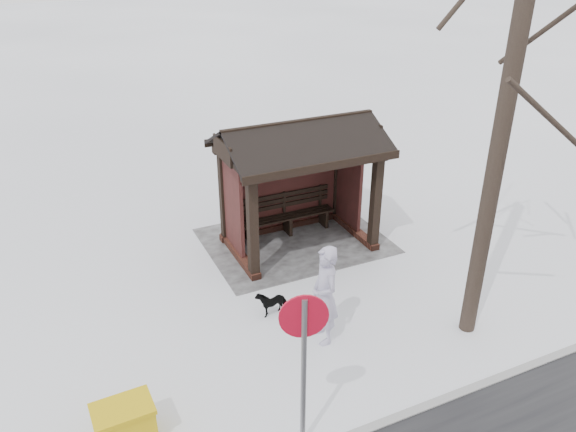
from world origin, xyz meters
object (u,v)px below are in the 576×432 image
object	(u,v)px
grit_bin	(125,424)
road_sign	(304,342)
dog	(272,302)
pedestrian	(325,295)
bus_shelter	(296,158)

from	to	relation	value
grit_bin	road_sign	size ratio (longest dim) A/B	0.34
dog	road_sign	size ratio (longest dim) A/B	0.23
pedestrian	grit_bin	size ratio (longest dim) A/B	2.17
dog	bus_shelter	bearing A→B (deg)	138.36
bus_shelter	grit_bin	xyz separation A→B (m)	(4.82, 4.34, -1.83)
pedestrian	road_sign	distance (m)	2.56
dog	grit_bin	bearing A→B (deg)	-64.65
bus_shelter	road_sign	size ratio (longest dim) A/B	1.39
bus_shelter	dog	distance (m)	3.46
bus_shelter	road_sign	bearing A→B (deg)	65.33
bus_shelter	dog	bearing A→B (deg)	55.02
bus_shelter	pedestrian	xyz separation A→B (m)	(1.10, 3.49, -1.21)
dog	grit_bin	distance (m)	3.73
bus_shelter	dog	xyz separation A→B (m)	(1.65, 2.36, -1.91)
grit_bin	road_sign	distance (m)	2.98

